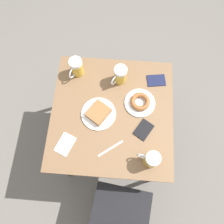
{
  "coord_description": "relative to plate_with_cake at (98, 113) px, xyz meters",
  "views": [
    {
      "loc": [
        -0.04,
        0.47,
        2.12
      ],
      "look_at": [
        0.0,
        0.0,
        0.77
      ],
      "focal_mm": 35.0,
      "sensor_mm": 36.0,
      "label": 1
    }
  ],
  "objects": [
    {
      "name": "ground_plane",
      "position": [
        -0.09,
        -0.01,
        -0.77
      ],
      "size": [
        8.0,
        8.0,
        0.0
      ],
      "primitive_type": "plane",
      "color": "#666059"
    },
    {
      "name": "table",
      "position": [
        -0.09,
        -0.01,
        -0.09
      ],
      "size": [
        0.81,
        0.83,
        0.75
      ],
      "color": "brown",
      "rests_on": "ground_plane"
    },
    {
      "name": "plate_with_cake",
      "position": [
        0.0,
        0.0,
        0.0
      ],
      "size": [
        0.23,
        0.23,
        0.05
      ],
      "color": "white",
      "rests_on": "table"
    },
    {
      "name": "plate_with_donut",
      "position": [
        -0.27,
        -0.1,
        -0.0
      ],
      "size": [
        0.21,
        0.21,
        0.04
      ],
      "color": "white",
      "rests_on": "table"
    },
    {
      "name": "beer_mug_left",
      "position": [
        -0.34,
        0.28,
        0.05
      ],
      "size": [
        0.13,
        0.09,
        0.14
      ],
      "color": "gold",
      "rests_on": "table"
    },
    {
      "name": "beer_mug_center",
      "position": [
        -0.12,
        -0.26,
        0.05
      ],
      "size": [
        0.1,
        0.12,
        0.14
      ],
      "color": "gold",
      "rests_on": "table"
    },
    {
      "name": "beer_mug_right",
      "position": [
        0.18,
        -0.3,
        0.05
      ],
      "size": [
        0.09,
        0.13,
        0.14
      ],
      "color": "gold",
      "rests_on": "table"
    },
    {
      "name": "napkin_folded",
      "position": [
        0.19,
        0.22,
        -0.02
      ],
      "size": [
        0.13,
        0.16,
        0.0
      ],
      "rotation": [
        0.0,
        0.0,
        4.32
      ],
      "color": "white",
      "rests_on": "table"
    },
    {
      "name": "fork",
      "position": [
        -0.1,
        0.22,
        -0.02
      ],
      "size": [
        0.15,
        0.12,
        0.0
      ],
      "rotation": [
        0.0,
        0.0,
        5.34
      ],
      "color": "silver",
      "rests_on": "table"
    },
    {
      "name": "passport_near_edge",
      "position": [
        -0.38,
        -0.28,
        -0.02
      ],
      "size": [
        0.14,
        0.11,
        0.01
      ],
      "rotation": [
        0.0,
        0.0,
        4.86
      ],
      "color": "#141938",
      "rests_on": "table"
    },
    {
      "name": "passport_far_edge",
      "position": [
        -0.3,
        0.09,
        -0.02
      ],
      "size": [
        0.14,
        0.15,
        0.01
      ],
      "rotation": [
        0.0,
        0.0,
        5.72
      ],
      "color": "black",
      "rests_on": "table"
    }
  ]
}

